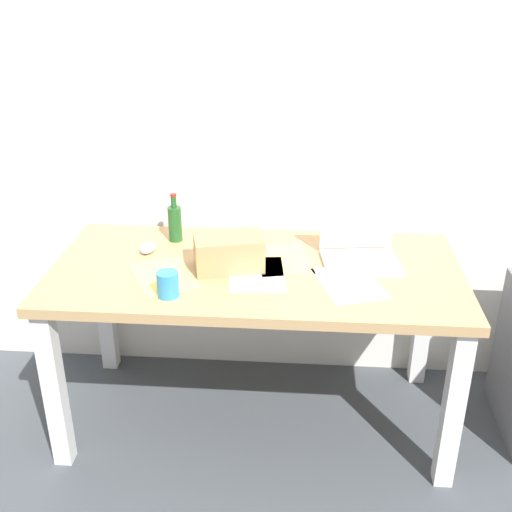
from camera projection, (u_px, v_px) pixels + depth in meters
ground_plane at (256, 415)px, 2.78m from camera, size 8.00×8.00×0.00m
back_wall at (264, 100)px, 2.63m from camera, size 5.20×0.08×2.60m
desk at (256, 289)px, 2.51m from camera, size 1.62×0.78×0.73m
laptop_right at (360, 250)px, 2.51m from camera, size 0.33×0.28×0.23m
beer_bottle at (175, 222)px, 2.68m from camera, size 0.06×0.06×0.21m
computer_mouse at (148, 248)px, 2.60m from camera, size 0.07×0.10×0.03m
cardboard_box at (228, 252)px, 2.44m from camera, size 0.30×0.23×0.13m
coffee_mug at (168, 284)px, 2.24m from camera, size 0.08×0.08×0.09m
paper_sheet_front_left at (164, 276)px, 2.40m from camera, size 0.32×0.36×0.00m
paper_sheet_front_right at (349, 283)px, 2.35m from camera, size 0.29×0.35×0.00m
paper_sheet_center at (256, 274)px, 2.42m from camera, size 0.24×0.32×0.00m
paper_sheet_near_back at (283, 259)px, 2.53m from camera, size 0.27×0.33×0.00m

